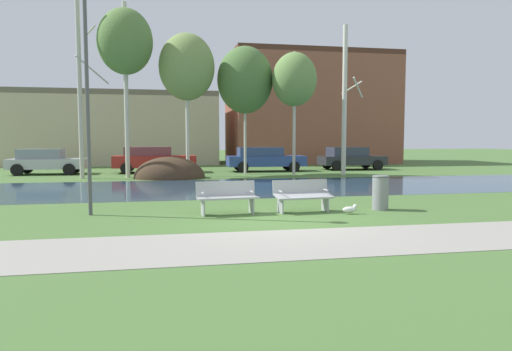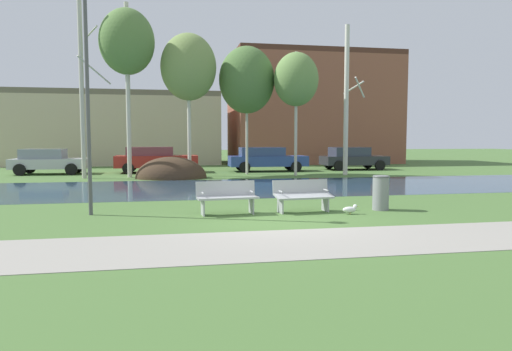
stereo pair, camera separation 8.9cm
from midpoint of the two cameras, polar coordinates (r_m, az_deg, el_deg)
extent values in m
plane|color=#476B33|center=(21.01, -3.96, -0.87)|extent=(120.00, 120.00, 0.00)
cube|color=gray|center=(8.98, 5.86, -8.27)|extent=(60.00, 2.49, 0.01)
cube|color=#284256|center=(18.88, -3.16, -1.48)|extent=(80.00, 7.29, 0.01)
ellipsoid|color=#423021|center=(23.72, -10.76, -0.32)|extent=(3.58, 2.76, 2.17)
cube|color=#9EA0A3|center=(12.09, -3.71, -2.78)|extent=(1.64, 0.62, 0.05)
cube|color=#9EA0A3|center=(12.33, -3.99, -1.61)|extent=(1.60, 0.23, 0.40)
cube|color=#9EA0A3|center=(12.05, -6.82, -3.91)|extent=(0.08, 0.43, 0.45)
cube|color=#9EA0A3|center=(12.33, -0.78, -3.68)|extent=(0.08, 0.43, 0.45)
cylinder|color=#9EA0A3|center=(11.97, -6.80, -2.20)|extent=(0.07, 0.28, 0.04)
cylinder|color=#9EA0A3|center=(12.24, -0.73, -2.02)|extent=(0.07, 0.28, 0.04)
cube|color=#9EA0A3|center=(12.52, 5.77, -2.54)|extent=(1.64, 0.62, 0.14)
cube|color=#9EA0A3|center=(12.75, 5.31, -1.41)|extent=(1.60, 0.23, 0.40)
cube|color=#9EA0A3|center=(12.38, 2.83, -3.66)|extent=(0.08, 0.43, 0.45)
cube|color=#9EA0A3|center=(12.86, 8.38, -3.39)|extent=(0.08, 0.43, 0.45)
cylinder|color=#9EA0A3|center=(12.29, 2.90, -2.00)|extent=(0.07, 0.28, 0.04)
cylinder|color=#9EA0A3|center=(12.78, 8.47, -1.79)|extent=(0.07, 0.28, 0.04)
cylinder|color=gray|center=(13.36, 14.98, -2.08)|extent=(0.45, 0.45, 0.97)
torus|color=#494A4C|center=(13.32, 15.02, -0.14)|extent=(0.48, 0.48, 0.04)
ellipsoid|color=white|center=(12.46, 11.28, -4.17)|extent=(0.36, 0.16, 0.16)
sphere|color=white|center=(12.51, 11.98, -3.77)|extent=(0.12, 0.12, 0.12)
cone|color=gold|center=(12.54, 12.25, -3.76)|extent=(0.06, 0.04, 0.04)
cylinder|color=gold|center=(12.45, 11.41, -4.51)|extent=(0.01, 0.01, 0.10)
cylinder|color=gold|center=(12.51, 11.30, -4.46)|extent=(0.01, 0.01, 0.10)
cylinder|color=#4C4C51|center=(12.73, -20.36, 8.21)|extent=(0.10, 0.10, 5.73)
cylinder|color=#BCB7A8|center=(24.78, -21.13, 10.39)|extent=(0.22, 0.22, 9.26)
cylinder|color=#BCB7A8|center=(25.47, -20.02, 16.47)|extent=(0.73, 1.02, 0.43)
cylinder|color=#BCB7A8|center=(23.99, -19.72, 12.21)|extent=(1.38, 1.35, 1.19)
cylinder|color=beige|center=(24.63, -15.90, 10.05)|extent=(0.23, 0.23, 8.83)
ellipsoid|color=#567A3D|center=(24.99, -16.03, 15.69)|extent=(2.76, 2.76, 3.31)
cylinder|color=beige|center=(24.99, -8.62, 8.46)|extent=(0.19, 0.19, 7.41)
ellipsoid|color=olive|center=(25.21, -8.68, 13.16)|extent=(2.93, 2.93, 3.52)
cylinder|color=beige|center=(25.77, -1.46, 7.61)|extent=(0.14, 0.14, 6.70)
ellipsoid|color=#4C7038|center=(25.93, -1.47, 11.75)|extent=(3.07, 3.07, 3.68)
cylinder|color=beige|center=(25.03, 4.66, 7.59)|extent=(0.16, 0.16, 6.62)
ellipsoid|color=#668947|center=(25.20, 4.69, 11.80)|extent=(2.39, 2.39, 2.87)
cylinder|color=beige|center=(25.86, 10.81, 9.10)|extent=(0.25, 0.25, 8.13)
cylinder|color=beige|center=(26.52, 11.69, 10.61)|extent=(0.81, 1.13, 0.67)
cylinder|color=beige|center=(25.62, 12.43, 10.62)|extent=(0.97, 0.95, 1.01)
cube|color=#B2B5BC|center=(28.32, -24.52, 1.35)|extent=(4.02, 1.79, 0.56)
cube|color=gray|center=(28.38, -25.19, 2.44)|extent=(2.26, 1.57, 0.54)
cylinder|color=black|center=(28.91, -21.54, 0.95)|extent=(0.64, 0.22, 0.64)
cylinder|color=black|center=(27.18, -22.24, 0.71)|extent=(0.64, 0.22, 0.64)
cylinder|color=black|center=(29.53, -26.58, 0.85)|extent=(0.64, 0.22, 0.64)
cylinder|color=black|center=(27.84, -27.58, 0.62)|extent=(0.64, 0.22, 0.64)
cube|color=maroon|center=(27.70, -12.50, 1.73)|extent=(4.75, 1.89, 0.69)
cube|color=brown|center=(27.69, -13.30, 2.95)|extent=(2.66, 1.65, 0.51)
cylinder|color=black|center=(28.63, -9.30, 1.18)|extent=(0.64, 0.22, 0.64)
cylinder|color=black|center=(26.78, -9.21, 0.95)|extent=(0.64, 0.22, 0.64)
cylinder|color=black|center=(28.73, -15.54, 1.08)|extent=(0.64, 0.22, 0.64)
cylinder|color=black|center=(26.89, -15.88, 0.84)|extent=(0.64, 0.22, 0.64)
cube|color=#2D4793|center=(28.17, 1.16, 1.82)|extent=(4.75, 1.75, 0.62)
cube|color=#32457F|center=(28.08, 0.40, 2.98)|extent=(2.67, 1.53, 0.53)
cylinder|color=black|center=(29.38, 3.81, 1.31)|extent=(0.64, 0.22, 0.64)
cylinder|color=black|center=(27.72, 4.69, 1.11)|extent=(0.64, 0.22, 0.64)
cylinder|color=black|center=(28.76, -2.24, 1.25)|extent=(0.64, 0.22, 0.64)
cylinder|color=black|center=(27.07, -1.71, 1.04)|extent=(0.64, 0.22, 0.64)
cube|color=#282B30|center=(30.35, 11.71, 1.86)|extent=(4.13, 1.92, 0.56)
cube|color=#2F3648|center=(30.21, 11.15, 2.93)|extent=(2.32, 1.68, 0.57)
cylinder|color=black|center=(31.76, 13.33, 1.45)|extent=(0.64, 0.22, 0.64)
cylinder|color=black|center=(30.05, 14.79, 1.24)|extent=(0.64, 0.22, 0.64)
cylinder|color=black|center=(30.76, 8.70, 1.42)|extent=(0.64, 0.22, 0.64)
cylinder|color=black|center=(28.99, 9.92, 1.21)|extent=(0.64, 0.22, 0.64)
cube|color=#BCAD8E|center=(38.28, -17.42, 5.24)|extent=(16.12, 7.49, 5.13)
cube|color=#675F4E|center=(38.42, -17.52, 9.36)|extent=(16.12, 7.49, 0.40)
cube|color=brown|center=(39.13, 6.52, 7.87)|extent=(13.18, 7.78, 8.50)
cube|color=#4E2C21|center=(39.64, 6.58, 14.31)|extent=(13.18, 7.78, 0.40)
camera|label=1|loc=(0.04, -90.20, -0.02)|focal=32.26mm
camera|label=2|loc=(0.04, 89.80, 0.02)|focal=32.26mm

